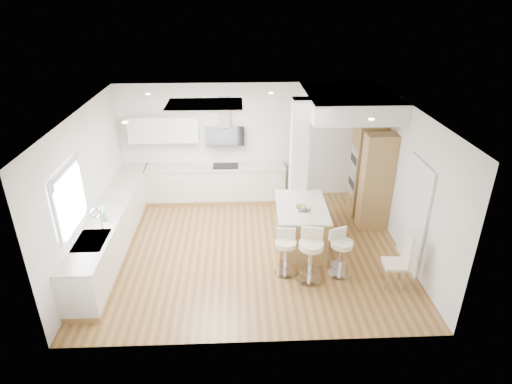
{
  "coord_description": "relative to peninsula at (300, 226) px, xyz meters",
  "views": [
    {
      "loc": [
        -0.19,
        -7.24,
        4.74
      ],
      "look_at": [
        0.14,
        0.4,
        1.07
      ],
      "focal_mm": 30.0,
      "sensor_mm": 36.0,
      "label": 1
    }
  ],
  "objects": [
    {
      "name": "counter_back",
      "position": [
        -1.93,
        2.14,
        0.24
      ],
      "size": [
        3.62,
        0.63,
        2.5
      ],
      "color": "#A17B45",
      "rests_on": "ground"
    },
    {
      "name": "soffit",
      "position": [
        1.09,
        1.31,
        2.14
      ],
      "size": [
        1.78,
        2.2,
        0.4
      ],
      "color": "white",
      "rests_on": "ground"
    },
    {
      "name": "skylight",
      "position": [
        -1.81,
        0.51,
        2.31
      ],
      "size": [
        4.1,
        2.1,
        0.06
      ],
      "color": "white",
      "rests_on": "ground"
    },
    {
      "name": "peninsula",
      "position": [
        0.0,
        0.0,
        0.0
      ],
      "size": [
        1.03,
        1.51,
        0.97
      ],
      "rotation": [
        0.0,
        0.0,
        -0.03
      ],
      "color": "#A17B45",
      "rests_on": "ground"
    },
    {
      "name": "wall_back",
      "position": [
        -1.01,
        2.41,
        0.94
      ],
      "size": [
        6.0,
        0.04,
        2.8
      ],
      "primitive_type": "cube",
      "color": "silver",
      "rests_on": "ground"
    },
    {
      "name": "bar_stool_c",
      "position": [
        0.58,
        -1.0,
        0.05
      ],
      "size": [
        0.53,
        0.53,
        0.9
      ],
      "rotation": [
        0.0,
        0.0,
        0.41
      ],
      "color": "silver",
      "rests_on": "ground"
    },
    {
      "name": "ground",
      "position": [
        -1.01,
        -0.09,
        -0.46
      ],
      "size": [
        6.0,
        6.0,
        0.0
      ],
      "primitive_type": "plane",
      "color": "olive",
      "rests_on": "ground"
    },
    {
      "name": "bar_stool_a",
      "position": [
        -0.4,
        -0.92,
        0.04
      ],
      "size": [
        0.43,
        0.43,
        0.88
      ],
      "rotation": [
        0.0,
        0.0,
        -0.09
      ],
      "color": "silver",
      "rests_on": "ground"
    },
    {
      "name": "dining_chair",
      "position": [
        1.55,
        -1.33,
        0.1
      ],
      "size": [
        0.43,
        0.43,
        1.03
      ],
      "rotation": [
        0.0,
        0.0,
        -0.07
      ],
      "color": "beige",
      "rests_on": "ground"
    },
    {
      "name": "wall_left",
      "position": [
        -4.01,
        -0.09,
        0.94
      ],
      "size": [
        0.04,
        5.0,
        2.8
      ],
      "primitive_type": "cube",
      "color": "silver",
      "rests_on": "ground"
    },
    {
      "name": "ceiling",
      "position": [
        -1.01,
        -0.09,
        -0.46
      ],
      "size": [
        6.0,
        5.0,
        0.02
      ],
      "primitive_type": "cube",
      "color": "white",
      "rests_on": "ground"
    },
    {
      "name": "window_left",
      "position": [
        -3.97,
        -0.99,
        1.24
      ],
      "size": [
        0.06,
        1.28,
        1.07
      ],
      "color": "white",
      "rests_on": "ground"
    },
    {
      "name": "doorway_right",
      "position": [
        1.96,
        -0.69,
        0.54
      ],
      "size": [
        0.05,
        1.0,
        2.1
      ],
      "color": "#483E38",
      "rests_on": "ground"
    },
    {
      "name": "oven_column",
      "position": [
        1.66,
        1.14,
        0.59
      ],
      "size": [
        0.63,
        1.21,
        2.1
      ],
      "color": "#A17B45",
      "rests_on": "ground"
    },
    {
      "name": "counter_left",
      "position": [
        -3.71,
        0.14,
        0.0
      ],
      "size": [
        0.63,
        4.5,
        1.35
      ],
      "color": "#A17B45",
      "rests_on": "ground"
    },
    {
      "name": "pillar",
      "position": [
        0.04,
        0.86,
        0.94
      ],
      "size": [
        0.35,
        0.35,
        2.8
      ],
      "color": "white",
      "rests_on": "ground"
    },
    {
      "name": "bar_stool_b",
      "position": [
        0.02,
        -1.14,
        0.11
      ],
      "size": [
        0.53,
        0.53,
        1.0
      ],
      "rotation": [
        0.0,
        0.0,
        -0.21
      ],
      "color": "silver",
      "rests_on": "ground"
    },
    {
      "name": "wall_right",
      "position": [
        1.99,
        -0.09,
        0.94
      ],
      "size": [
        0.04,
        5.0,
        2.8
      ],
      "primitive_type": "cube",
      "color": "silver",
      "rests_on": "ground"
    }
  ]
}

